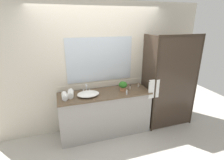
{
  "coord_description": "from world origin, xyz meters",
  "views": [
    {
      "loc": [
        -0.8,
        -2.97,
        2.24
      ],
      "look_at": [
        0.15,
        0.0,
        1.15
      ],
      "focal_mm": 27.42,
      "sensor_mm": 36.0,
      "label": 1
    }
  ],
  "objects_px": {
    "soap_dish": "(124,86)",
    "amenity_bottle_conditioner": "(138,85)",
    "potted_plant": "(123,86)",
    "rolled_towel_near_edge": "(65,96)",
    "sink_basin": "(88,94)",
    "amenity_bottle_shampoo": "(127,92)",
    "amenity_bottle_body_wash": "(130,87)",
    "rolled_towel_middle": "(70,94)",
    "faucet": "(86,89)"
  },
  "relations": [
    {
      "from": "sink_basin",
      "to": "amenity_bottle_shampoo",
      "type": "bearing_deg",
      "value": -12.37
    },
    {
      "from": "potted_plant",
      "to": "amenity_bottle_body_wash",
      "type": "xyz_separation_m",
      "value": [
        0.17,
        0.04,
        -0.07
      ]
    },
    {
      "from": "amenity_bottle_body_wash",
      "to": "rolled_towel_near_edge",
      "type": "height_order",
      "value": "rolled_towel_near_edge"
    },
    {
      "from": "rolled_towel_near_edge",
      "to": "amenity_bottle_conditioner",
      "type": "bearing_deg",
      "value": 4.31
    },
    {
      "from": "soap_dish",
      "to": "amenity_bottle_shampoo",
      "type": "xyz_separation_m",
      "value": [
        -0.08,
        -0.37,
        0.03
      ]
    },
    {
      "from": "sink_basin",
      "to": "amenity_bottle_shampoo",
      "type": "height_order",
      "value": "amenity_bottle_shampoo"
    },
    {
      "from": "soap_dish",
      "to": "rolled_towel_near_edge",
      "type": "distance_m",
      "value": 1.24
    },
    {
      "from": "amenity_bottle_body_wash",
      "to": "amenity_bottle_conditioner",
      "type": "distance_m",
      "value": 0.22
    },
    {
      "from": "sink_basin",
      "to": "rolled_towel_middle",
      "type": "distance_m",
      "value": 0.33
    },
    {
      "from": "potted_plant",
      "to": "faucet",
      "type": "bearing_deg",
      "value": 167.43
    },
    {
      "from": "soap_dish",
      "to": "rolled_towel_near_edge",
      "type": "xyz_separation_m",
      "value": [
        -1.23,
        -0.21,
        0.04
      ]
    },
    {
      "from": "sink_basin",
      "to": "amenity_bottle_shampoo",
      "type": "xyz_separation_m",
      "value": [
        0.71,
        -0.16,
        0.01
      ]
    },
    {
      "from": "rolled_towel_middle",
      "to": "amenity_bottle_shampoo",
      "type": "bearing_deg",
      "value": -12.16
    },
    {
      "from": "soap_dish",
      "to": "rolled_towel_near_edge",
      "type": "relative_size",
      "value": 0.42
    },
    {
      "from": "soap_dish",
      "to": "amenity_bottle_conditioner",
      "type": "bearing_deg",
      "value": -16.93
    },
    {
      "from": "potted_plant",
      "to": "amenity_bottle_shampoo",
      "type": "bearing_deg",
      "value": -89.38
    },
    {
      "from": "amenity_bottle_shampoo",
      "to": "amenity_bottle_body_wash",
      "type": "height_order",
      "value": "amenity_bottle_shampoo"
    },
    {
      "from": "faucet",
      "to": "amenity_bottle_body_wash",
      "type": "height_order",
      "value": "faucet"
    },
    {
      "from": "faucet",
      "to": "amenity_bottle_conditioner",
      "type": "bearing_deg",
      "value": -3.48
    },
    {
      "from": "faucet",
      "to": "soap_dish",
      "type": "relative_size",
      "value": 1.7
    },
    {
      "from": "faucet",
      "to": "soap_dish",
      "type": "distance_m",
      "value": 0.8
    },
    {
      "from": "amenity_bottle_body_wash",
      "to": "amenity_bottle_conditioner",
      "type": "relative_size",
      "value": 1.12
    },
    {
      "from": "amenity_bottle_shampoo",
      "to": "rolled_towel_near_edge",
      "type": "xyz_separation_m",
      "value": [
        -1.14,
        0.17,
        0.0
      ]
    },
    {
      "from": "soap_dish",
      "to": "amenity_bottle_body_wash",
      "type": "height_order",
      "value": "amenity_bottle_body_wash"
    },
    {
      "from": "sink_basin",
      "to": "amenity_bottle_conditioner",
      "type": "xyz_separation_m",
      "value": [
        1.1,
        0.13,
        -0.0
      ]
    },
    {
      "from": "sink_basin",
      "to": "soap_dish",
      "type": "distance_m",
      "value": 0.83
    },
    {
      "from": "amenity_bottle_shampoo",
      "to": "rolled_towel_near_edge",
      "type": "height_order",
      "value": "rolled_towel_near_edge"
    },
    {
      "from": "amenity_bottle_body_wash",
      "to": "amenity_bottle_shampoo",
      "type": "bearing_deg",
      "value": -126.47
    },
    {
      "from": "amenity_bottle_shampoo",
      "to": "amenity_bottle_conditioner",
      "type": "height_order",
      "value": "amenity_bottle_shampoo"
    },
    {
      "from": "faucet",
      "to": "rolled_towel_near_edge",
      "type": "relative_size",
      "value": 0.72
    },
    {
      "from": "soap_dish",
      "to": "rolled_towel_middle",
      "type": "relative_size",
      "value": 0.42
    },
    {
      "from": "faucet",
      "to": "amenity_bottle_shampoo",
      "type": "bearing_deg",
      "value": -26.08
    },
    {
      "from": "potted_plant",
      "to": "rolled_towel_near_edge",
      "type": "xyz_separation_m",
      "value": [
        -1.14,
        -0.02,
        -0.06
      ]
    },
    {
      "from": "soap_dish",
      "to": "rolled_towel_middle",
      "type": "xyz_separation_m",
      "value": [
        -1.12,
        -0.15,
        0.04
      ]
    },
    {
      "from": "amenity_bottle_body_wash",
      "to": "rolled_towel_near_edge",
      "type": "relative_size",
      "value": 0.36
    },
    {
      "from": "potted_plant",
      "to": "soap_dish",
      "type": "height_order",
      "value": "potted_plant"
    },
    {
      "from": "potted_plant",
      "to": "amenity_bottle_body_wash",
      "type": "relative_size",
      "value": 2.25
    },
    {
      "from": "amenity_bottle_conditioner",
      "to": "rolled_towel_middle",
      "type": "relative_size",
      "value": 0.32
    },
    {
      "from": "amenity_bottle_body_wash",
      "to": "sink_basin",
      "type": "bearing_deg",
      "value": -175.35
    },
    {
      "from": "faucet",
      "to": "rolled_towel_middle",
      "type": "bearing_deg",
      "value": -158.32
    },
    {
      "from": "amenity_bottle_shampoo",
      "to": "amenity_bottle_conditioner",
      "type": "xyz_separation_m",
      "value": [
        0.39,
        0.28,
        -0.01
      ]
    },
    {
      "from": "potted_plant",
      "to": "rolled_towel_near_edge",
      "type": "distance_m",
      "value": 1.14
    },
    {
      "from": "sink_basin",
      "to": "soap_dish",
      "type": "height_order",
      "value": "sink_basin"
    },
    {
      "from": "potted_plant",
      "to": "soap_dish",
      "type": "bearing_deg",
      "value": 65.01
    },
    {
      "from": "potted_plant",
      "to": "rolled_towel_middle",
      "type": "distance_m",
      "value": 1.03
    },
    {
      "from": "rolled_towel_near_edge",
      "to": "rolled_towel_middle",
      "type": "height_order",
      "value": "rolled_towel_middle"
    },
    {
      "from": "sink_basin",
      "to": "amenity_bottle_shampoo",
      "type": "relative_size",
      "value": 4.21
    },
    {
      "from": "sink_basin",
      "to": "amenity_bottle_conditioner",
      "type": "height_order",
      "value": "sink_basin"
    },
    {
      "from": "amenity_bottle_conditioner",
      "to": "rolled_towel_middle",
      "type": "bearing_deg",
      "value": -177.59
    },
    {
      "from": "sink_basin",
      "to": "rolled_towel_near_edge",
      "type": "xyz_separation_m",
      "value": [
        -0.43,
        0.01,
        0.01
      ]
    }
  ]
}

